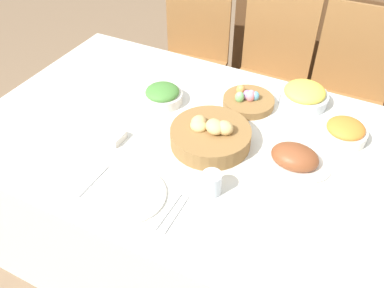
# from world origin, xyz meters

# --- Properties ---
(ground_plane) EXTENTS (12.00, 12.00, 0.00)m
(ground_plane) POSITION_xyz_m (0.00, 0.00, 0.00)
(ground_plane) COLOR #7F664C
(dining_table) EXTENTS (1.82, 1.13, 0.73)m
(dining_table) POSITION_xyz_m (0.00, 0.00, 0.36)
(dining_table) COLOR silver
(dining_table) RESTS_ON ground
(chair_far_right) EXTENTS (0.43, 0.43, 0.98)m
(chair_far_right) POSITION_xyz_m (0.47, 0.93, 0.51)
(chair_far_right) COLOR olive
(chair_far_right) RESTS_ON ground
(chair_far_center) EXTENTS (0.43, 0.43, 0.98)m
(chair_far_center) POSITION_xyz_m (0.02, 0.93, 0.51)
(chair_far_center) COLOR olive
(chair_far_center) RESTS_ON ground
(chair_far_left) EXTENTS (0.46, 0.46, 0.98)m
(chair_far_left) POSITION_xyz_m (-0.49, 0.93, 0.51)
(chair_far_left) COLOR olive
(chair_far_left) RESTS_ON ground
(sideboard) EXTENTS (1.23, 0.44, 0.86)m
(sideboard) POSITION_xyz_m (0.21, 1.64, 0.43)
(sideboard) COLOR brown
(sideboard) RESTS_ON ground
(bread_basket) EXTENTS (0.32, 0.32, 0.12)m
(bread_basket) POSITION_xyz_m (0.07, -0.01, 0.77)
(bread_basket) COLOR olive
(bread_basket) RESTS_ON dining_table
(egg_basket) EXTENTS (0.23, 0.23, 0.08)m
(egg_basket) POSITION_xyz_m (0.11, 0.30, 0.75)
(egg_basket) COLOR olive
(egg_basket) RESTS_ON dining_table
(ham_platter) EXTENTS (0.28, 0.19, 0.08)m
(ham_platter) POSITION_xyz_m (0.40, 0.03, 0.76)
(ham_platter) COLOR silver
(ham_platter) RESTS_ON dining_table
(green_salad_bowl) EXTENTS (0.18, 0.18, 0.08)m
(green_salad_bowl) POSITION_xyz_m (-0.24, 0.15, 0.77)
(green_salad_bowl) COLOR silver
(green_salad_bowl) RESTS_ON dining_table
(pineapple_bowl) EXTENTS (0.21, 0.21, 0.09)m
(pineapple_bowl) POSITION_xyz_m (0.32, 0.43, 0.77)
(pineapple_bowl) COLOR silver
(pineapple_bowl) RESTS_ON dining_table
(carrot_bowl) EXTENTS (0.17, 0.17, 0.08)m
(carrot_bowl) POSITION_xyz_m (0.53, 0.26, 0.77)
(carrot_bowl) COLOR silver
(carrot_bowl) RESTS_ON dining_table
(dinner_plate) EXTENTS (0.26, 0.26, 0.01)m
(dinner_plate) POSITION_xyz_m (-0.06, -0.38, 0.73)
(dinner_plate) COLOR silver
(dinner_plate) RESTS_ON dining_table
(fork) EXTENTS (0.01, 0.17, 0.00)m
(fork) POSITION_xyz_m (-0.22, -0.38, 0.73)
(fork) COLOR #B7B7BC
(fork) RESTS_ON dining_table
(knife) EXTENTS (0.01, 0.17, 0.00)m
(knife) POSITION_xyz_m (0.09, -0.38, 0.73)
(knife) COLOR #B7B7BC
(knife) RESTS_ON dining_table
(spoon) EXTENTS (0.01, 0.17, 0.00)m
(spoon) POSITION_xyz_m (0.12, -0.38, 0.73)
(spoon) COLOR #B7B7BC
(spoon) RESTS_ON dining_table
(drinking_cup) EXTENTS (0.07, 0.07, 0.08)m
(drinking_cup) POSITION_xyz_m (0.18, -0.24, 0.77)
(drinking_cup) COLOR silver
(drinking_cup) RESTS_ON dining_table
(butter_dish) EXTENTS (0.13, 0.08, 0.03)m
(butter_dish) POSITION_xyz_m (-0.31, -0.16, 0.74)
(butter_dish) COLOR silver
(butter_dish) RESTS_ON dining_table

